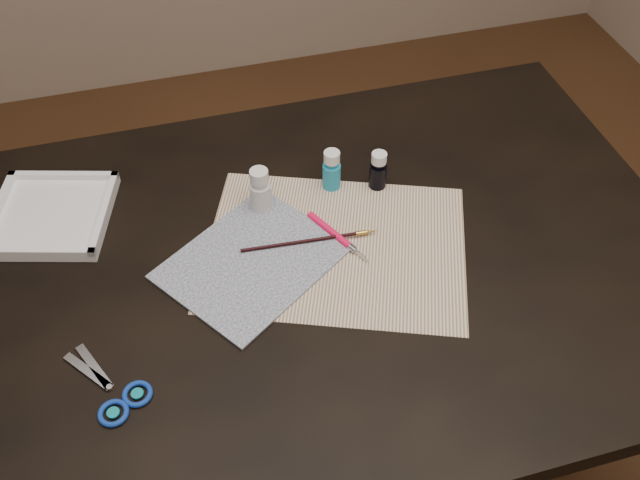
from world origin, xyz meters
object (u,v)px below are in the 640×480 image
object	(u,v)px
paper	(336,247)
scissors	(100,384)
paint_bottle_cyan	(332,170)
palette_tray	(51,214)
canvas	(252,261)
paint_bottle_white	(260,190)
paint_bottle_navy	(378,170)

from	to	relation	value
paper	scissors	bearing A→B (deg)	-157.49
paint_bottle_cyan	scissors	bearing A→B (deg)	-144.27
palette_tray	scissors	bearing A→B (deg)	-80.92
paint_bottle_cyan	scissors	xyz separation A→B (m)	(-0.45, -0.33, -0.04)
canvas	paint_bottle_white	distance (m)	0.14
paint_bottle_cyan	palette_tray	xyz separation A→B (m)	(-0.51, 0.05, -0.03)
paint_bottle_cyan	scissors	world-z (taller)	paint_bottle_cyan
paint_bottle_navy	paint_bottle_cyan	bearing A→B (deg)	165.15
scissors	palette_tray	size ratio (longest dim) A/B	0.85
paper	paint_bottle_navy	distance (m)	0.18
paper	canvas	bearing A→B (deg)	178.27
canvas	scissors	bearing A→B (deg)	-146.59
paint_bottle_cyan	scissors	size ratio (longest dim) A/B	0.48
paper	paint_bottle_cyan	distance (m)	0.16
canvas	paint_bottle_white	world-z (taller)	paint_bottle_white
canvas	paint_bottle_navy	bearing A→B (deg)	25.22
palette_tray	paint_bottle_cyan	bearing A→B (deg)	-5.81
paint_bottle_white	paint_bottle_cyan	distance (m)	0.14
scissors	palette_tray	xyz separation A→B (m)	(-0.06, 0.38, 0.01)
paint_bottle_white	paint_bottle_cyan	bearing A→B (deg)	9.62
paint_bottle_cyan	paint_bottle_navy	bearing A→B (deg)	-14.85
paper	paint_bottle_white	world-z (taller)	paint_bottle_white
paint_bottle_white	scissors	bearing A→B (deg)	-135.95
paint_bottle_white	paint_bottle_cyan	xyz separation A→B (m)	(0.14, 0.02, -0.00)
paper	paint_bottle_white	distance (m)	0.17
paint_bottle_navy	paint_bottle_white	bearing A→B (deg)	-179.59
paint_bottle_navy	scissors	xyz separation A→B (m)	(-0.54, -0.30, -0.04)
paint_bottle_navy	scissors	bearing A→B (deg)	-150.52
paint_bottle_white	scissors	size ratio (longest dim) A/B	0.53
paper	paint_bottle_white	size ratio (longest dim) A/B	4.85
paint_bottle_white	palette_tray	xyz separation A→B (m)	(-0.37, 0.08, -0.03)
canvas	palette_tray	world-z (taller)	palette_tray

